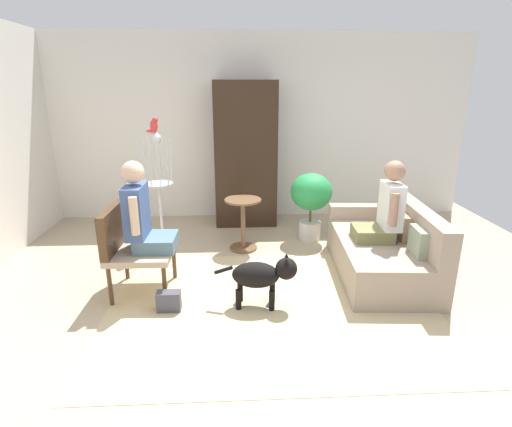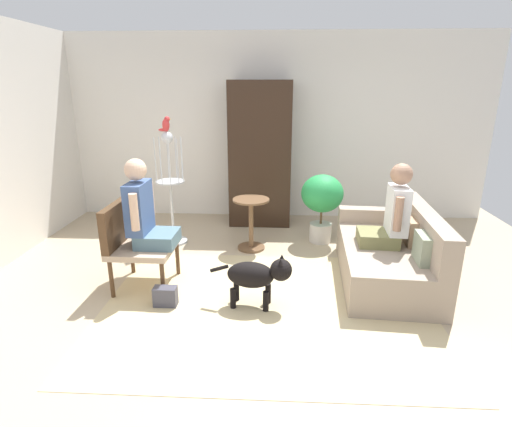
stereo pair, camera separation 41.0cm
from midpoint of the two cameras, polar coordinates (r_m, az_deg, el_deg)
ground_plane at (r=4.17m, az=-1.51°, el=-11.63°), size 7.39×7.39×0.00m
back_wall at (r=6.43m, az=-2.29°, el=11.99°), size 6.76×0.12×2.81m
area_rug at (r=3.99m, az=-0.77°, el=-13.06°), size 3.14×2.42×0.01m
couch at (r=4.69m, az=15.44°, el=-4.95°), size 1.03×1.74×0.80m
armchair at (r=4.30m, az=-20.19°, el=-3.97°), size 0.63×0.68×0.90m
person_on_couch at (r=4.50m, az=15.44°, el=0.58°), size 0.50×0.53×0.88m
person_on_armchair at (r=4.16m, az=-18.58°, el=-0.27°), size 0.48×0.55×0.90m
round_end_table at (r=5.16m, az=-4.12°, el=-1.13°), size 0.46×0.46×0.68m
dog at (r=3.85m, az=-2.15°, el=-8.73°), size 0.79×0.30×0.54m
bird_cage_stand at (r=5.36m, az=-15.68°, el=2.59°), size 0.37×0.37×1.49m
parrot at (r=5.21m, az=-16.53°, el=11.89°), size 0.17×0.10×0.19m
potted_plant at (r=5.45m, az=5.68°, el=2.33°), size 0.56×0.56×0.93m
armoire_cabinet at (r=6.07m, az=-3.44°, el=8.33°), size 0.91×0.56×2.12m
handbag at (r=4.02m, az=-15.20°, el=-11.98°), size 0.22×0.12×0.20m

